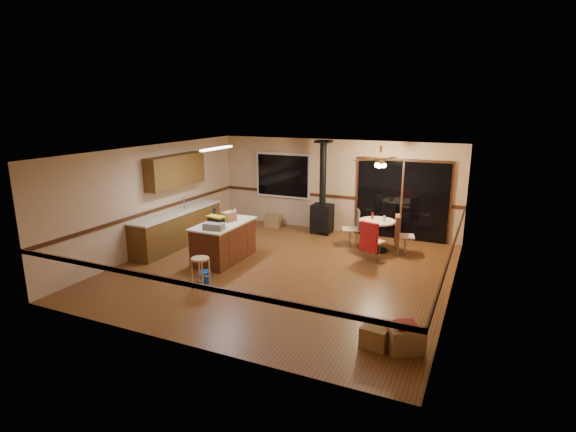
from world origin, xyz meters
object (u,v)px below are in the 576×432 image
Objects in this scene: blue_bucket at (204,277)px; box_corner_a at (405,339)px; wood_stove at (322,208)px; chair_near at (370,237)px; chair_right at (398,230)px; box_under_window at (273,221)px; kitchen_island at (224,241)px; chair_left at (355,224)px; box_corner_b at (375,337)px; toolbox_grey at (214,226)px; dining_table at (377,230)px; bar_stool at (201,273)px; toolbox_black at (216,222)px.

blue_bucket is 4.35m from box_corner_a.
wood_stove is 6.28m from box_corner_a.
chair_near is 1.00× the size of chair_right.
chair_right is 3.99m from box_under_window.
chair_left is (2.46, 2.29, 0.14)m from kitchen_island.
chair_right is at bearing 46.83° from blue_bucket.
box_corner_b reaches higher than blue_bucket.
toolbox_grey is at bearing -108.28° from wood_stove.
blue_bucket is at bearing -102.43° from wood_stove.
box_under_window is (-3.85, 0.94, -0.42)m from chair_right.
chair_left is 1.34× the size of box_corner_b.
box_under_window is 7.01m from box_corner_b.
box_corner_a is (4.84, -5.39, 0.01)m from box_under_window.
chair_left is at bearing 50.38° from toolbox_grey.
wood_stove is at bearing 153.01° from dining_table.
toolbox_grey is 0.49× the size of dining_table.
chair_right reaches higher than box_under_window.
bar_stool is 0.73× the size of dining_table.
box_corner_b is (0.56, -4.51, -0.44)m from chair_right.
blue_bucket is (0.23, -0.75, -0.86)m from toolbox_grey.
toolbox_black is (-1.30, -3.34, 0.27)m from wood_stove.
blue_bucket is 3.81m from chair_near.
toolbox_black is 0.40× the size of dining_table.
wood_stove reaches higher than chair_near.
toolbox_grey is 0.68× the size of bar_stool.
toolbox_grey is at bearing 158.77° from box_corner_a.
box_corner_b is (3.80, -1.04, 0.05)m from blue_bucket.
blue_bucket is 0.54× the size of box_corner_a.
chair_near is (2.76, 2.58, 0.48)m from blue_bucket.
box_corner_b is (4.41, -5.45, -0.02)m from box_under_window.
chair_left is 1.20m from chair_near.
chair_right is 4.57m from box_corner_a.
toolbox_black reaches higher than box_under_window.
wood_stove is 3.59m from toolbox_black.
dining_table is 0.62m from chair_left.
bar_stool is at bearing -81.00° from box_under_window.
box_under_window is (-1.56, 0.05, -0.55)m from wood_stove.
toolbox_grey is 4.49m from box_corner_b.
chair_right is 1.40× the size of box_corner_a.
box_corner_b is at bearing -51.03° from box_under_window.
kitchen_island reaches higher than blue_bucket.
kitchen_island is 1.69m from bar_stool.
kitchen_island is at bearing -157.63° from chair_near.
toolbox_black is at bearing 156.40° from box_corner_a.
kitchen_island is 0.62m from toolbox_black.
chair_right is at bearing 34.23° from toolbox_black.
chair_right is at bearing 61.23° from chair_near.
chair_right is (3.10, 3.78, 0.28)m from bar_stool.
box_under_window is (-0.37, 3.65, -0.79)m from toolbox_grey.
chair_right is at bearing 0.80° from dining_table.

